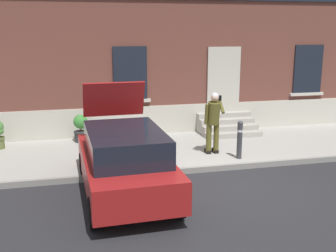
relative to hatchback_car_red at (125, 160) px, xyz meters
name	(u,v)px	position (x,y,z in m)	size (l,w,h in m)	color
ground_plane	(213,185)	(2.07, 0.10, -0.80)	(80.00, 80.00, 0.00)	#232326
sidewalk	(181,149)	(2.07, 2.90, -0.72)	(24.00, 3.60, 0.15)	#99968E
curb_edge	(201,169)	(2.07, 1.04, -0.72)	(24.00, 0.12, 0.15)	gray
building_facade	(163,25)	(2.07, 5.39, 2.93)	(24.00, 1.52, 7.50)	brown
entrance_stoop	(227,126)	(4.03, 4.22, -0.41)	(1.89, 1.28, 0.64)	#9E998E
hatchback_car_red	(125,160)	(0.00, 0.00, 0.00)	(1.89, 4.12, 2.34)	maroon
bollard_near_person	(240,138)	(3.29, 1.45, -0.09)	(0.15, 0.15, 1.04)	#333338
person_on_phone	(213,119)	(2.74, 2.03, 0.35)	(0.51, 0.49, 1.75)	#514C1E
planter_charcoal	(81,127)	(-0.81, 4.19, -0.19)	(0.44, 0.44, 0.86)	#2D2D30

